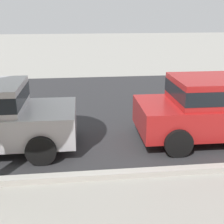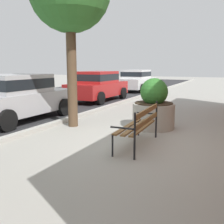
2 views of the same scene
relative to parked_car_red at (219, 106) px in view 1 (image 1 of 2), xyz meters
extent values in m
cylinder|color=black|center=(-4.21, 0.84, -0.52)|extent=(0.64, 0.23, 0.64)
cylinder|color=black|center=(-4.22, -0.86, -0.52)|extent=(0.64, 0.23, 0.64)
cube|color=#B21E1E|center=(0.06, 0.00, -0.23)|extent=(4.11, 1.73, 0.70)
cube|color=#B21E1E|center=(-0.09, 0.00, 0.42)|extent=(2.14, 1.58, 0.60)
cube|color=black|center=(-0.09, 0.00, 0.42)|extent=(2.15, 1.60, 0.33)
cylinder|color=black|center=(-1.27, 0.86, -0.52)|extent=(0.64, 0.23, 0.64)
cylinder|color=black|center=(-1.28, -0.84, -0.52)|extent=(0.64, 0.23, 0.64)
camera|label=1|loc=(-3.39, -6.56, 2.23)|focal=47.68mm
camera|label=2|loc=(-11.99, -6.56, 0.99)|focal=41.24mm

